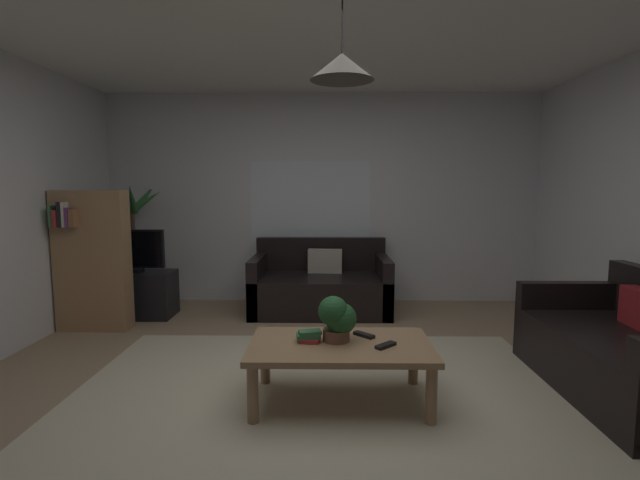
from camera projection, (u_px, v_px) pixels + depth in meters
floor at (319, 399)px, 3.12m from camera, size 5.30×5.41×0.02m
rug at (319, 411)px, 2.92m from camera, size 3.45×2.98×0.01m
wall_back at (323, 199)px, 5.69m from camera, size 5.42×0.06×2.57m
ceiling at (319, 0)px, 2.82m from camera, size 5.30×5.41×0.02m
window_pane at (311, 209)px, 5.67m from camera, size 1.48×0.01×1.18m
couch_under_window at (321, 288)px, 5.27m from camera, size 1.56×0.89×0.82m
couch_right_side at (631, 356)px, 3.14m from camera, size 0.89×1.56×0.82m
coffee_table at (340, 351)px, 3.02m from camera, size 1.20×0.69×0.41m
book_on_table_0 at (310, 340)px, 3.04m from camera, size 0.14×0.13×0.03m
book_on_table_1 at (308, 336)px, 3.04m from camera, size 0.16×0.12×0.03m
book_on_table_2 at (310, 332)px, 3.03m from camera, size 0.16×0.12×0.02m
remote_on_table_0 at (364, 335)px, 3.15m from camera, size 0.15×0.15×0.02m
remote_on_table_1 at (386, 345)px, 2.94m from camera, size 0.15×0.15×0.02m
potted_plant_on_table at (337, 318)px, 3.03m from camera, size 0.26×0.23×0.31m
tv_stand at (133, 294)px, 5.06m from camera, size 0.90×0.44×0.50m
tv at (130, 251)px, 4.98m from camera, size 0.75×0.16×0.47m
potted_palm_corner at (135, 255)px, 5.48m from camera, size 0.68×0.83×1.53m
bookshelf_corner at (92, 260)px, 4.54m from camera, size 0.70×0.31×1.40m
pendant_lamp at (342, 67)px, 2.81m from camera, size 0.40×0.40×0.48m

